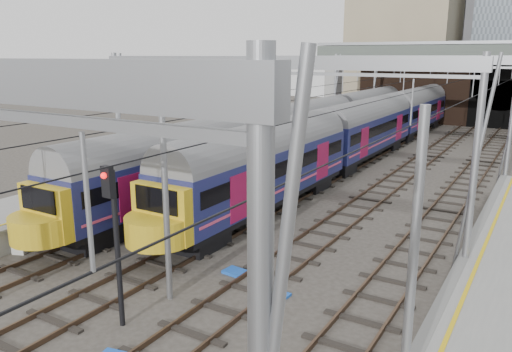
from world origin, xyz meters
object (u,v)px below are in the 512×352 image
Objects in this scene: signal_near_centre at (114,228)px; relay_cabinet at (20,241)px; train_main at (395,118)px; train_second at (302,130)px.

signal_near_centre is 4.66× the size of relay_cabinet.
signal_near_centre reaches higher than train_main.
train_second is at bearing -110.26° from train_main.
train_main is 1.39× the size of train_second.
train_main is 12.72× the size of signal_near_centre.
signal_near_centre reaches higher than train_second.
train_main is 35.24m from signal_near_centre.
relay_cabinet is (-5.80, -33.24, -1.90)m from train_main.
relay_cabinet is (-1.80, -22.40, -1.84)m from train_second.
signal_near_centre reaches higher than relay_cabinet.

